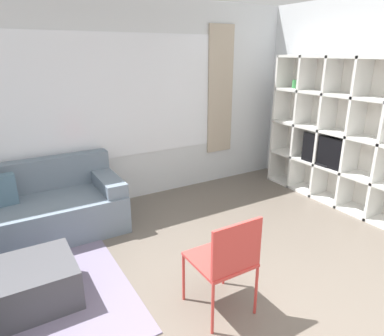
# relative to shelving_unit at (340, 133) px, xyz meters

# --- Properties ---
(wall_back) EXTENTS (6.78, 0.11, 2.70)m
(wall_back) POSITION_rel_shelving_unit_xyz_m (-2.64, 1.55, 0.38)
(wall_back) COLOR silver
(wall_back) RESTS_ON ground_plane
(wall_right) EXTENTS (0.07, 4.38, 2.70)m
(wall_right) POSITION_rel_shelving_unit_xyz_m (0.19, -0.07, 0.37)
(wall_right) COLOR silver
(wall_right) RESTS_ON ground_plane
(area_rug) EXTENTS (2.03, 2.21, 0.01)m
(area_rug) POSITION_rel_shelving_unit_xyz_m (-4.19, 0.12, -0.97)
(area_rug) COLOR slate
(area_rug) RESTS_ON ground_plane
(shelving_unit) EXTENTS (0.37, 2.20, 1.97)m
(shelving_unit) POSITION_rel_shelving_unit_xyz_m (0.00, 0.00, 0.00)
(shelving_unit) COLOR silver
(shelving_unit) RESTS_ON ground_plane
(couch_main) EXTENTS (2.10, 0.89, 0.82)m
(couch_main) POSITION_rel_shelving_unit_xyz_m (-3.86, 1.07, -0.68)
(couch_main) COLOR slate
(couch_main) RESTS_ON ground_plane
(ottoman) EXTENTS (0.68, 0.63, 0.36)m
(ottoman) POSITION_rel_shelving_unit_xyz_m (-3.95, -0.13, -0.80)
(ottoman) COLOR #47474C
(ottoman) RESTS_ON ground_plane
(folding_chair) EXTENTS (0.44, 0.46, 0.86)m
(folding_chair) POSITION_rel_shelving_unit_xyz_m (-2.65, -1.04, -0.46)
(folding_chair) COLOR #CC3D38
(folding_chair) RESTS_ON ground_plane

